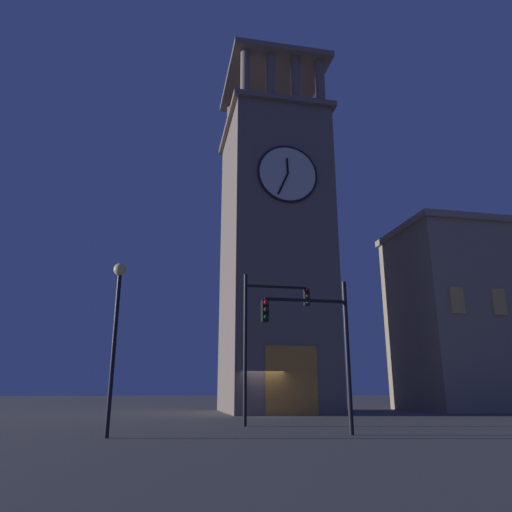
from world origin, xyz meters
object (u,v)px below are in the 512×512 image
at_px(street_lamp, 117,314).
at_px(clocktower, 274,251).
at_px(traffic_signal_mid, 265,326).
at_px(traffic_signal_near, 319,334).

bearing_deg(street_lamp, clocktower, -120.28).
distance_m(clocktower, traffic_signal_mid, 14.15).
height_order(clocktower, traffic_signal_mid, clocktower).
bearing_deg(clocktower, traffic_signal_mid, 74.39).
height_order(clocktower, street_lamp, clocktower).
bearing_deg(street_lamp, traffic_signal_mid, -146.36).
distance_m(traffic_signal_mid, street_lamp, 7.08).
relative_size(traffic_signal_near, traffic_signal_mid, 0.81).
xyz_separation_m(traffic_signal_near, street_lamp, (6.81, -0.51, 0.56)).
relative_size(clocktower, traffic_signal_mid, 4.53).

